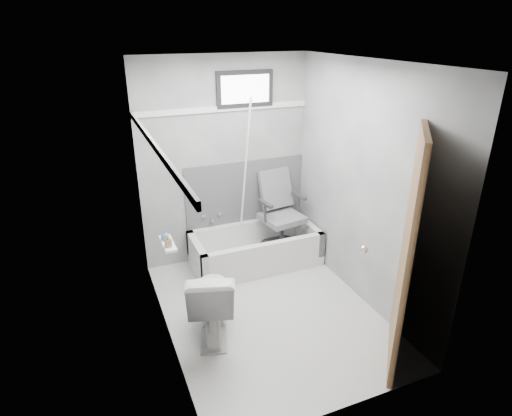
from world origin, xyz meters
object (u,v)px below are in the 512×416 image
toilet (212,300)px  soap_bottle_b (165,235)px  office_chair (282,212)px  door (460,268)px  soap_bottle_a (168,241)px  bathtub (255,248)px

toilet → soap_bottle_b: soap_bottle_b is taller
office_chair → soap_bottle_b: office_chair is taller
door → soap_bottle_b: 2.41m
soap_bottle_a → soap_bottle_b: (0.00, 0.14, -0.01)m
office_chair → bathtub: bearing=178.6°
door → soap_bottle_b: bearing=142.7°
office_chair → toilet: 1.64m
toilet → soap_bottle_a: (-0.32, 0.14, 0.60)m
toilet → soap_bottle_b: bearing=-24.0°
toilet → soap_bottle_a: 0.70m
bathtub → office_chair: size_ratio=1.58×
bathtub → office_chair: 0.54m
door → office_chair: bearing=99.6°
bathtub → soap_bottle_b: (-1.17, -0.75, 0.75)m
office_chair → soap_bottle_b: size_ratio=9.59×
bathtub → soap_bottle_a: soap_bottle_a is taller
bathtub → soap_bottle_b: soap_bottle_b is taller
soap_bottle_a → office_chair: bearing=31.3°
office_chair → soap_bottle_b: 1.77m
office_chair → soap_bottle_a: bearing=-157.9°
bathtub → soap_bottle_a: size_ratio=13.63×
toilet → bathtub: bearing=-112.0°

